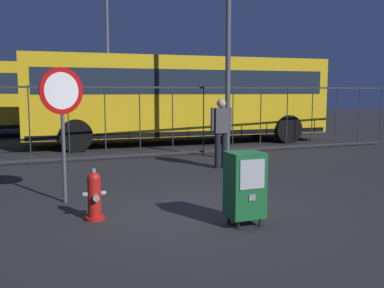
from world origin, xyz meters
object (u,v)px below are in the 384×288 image
Objects in this scene: fire_hydrant at (94,196)px; bus_far at (67,94)px; pedestrian at (221,129)px; bus_near at (180,95)px; stop_sign at (62,106)px; street_light_far_left at (107,21)px; newspaper_box_primary at (245,185)px; street_light_near_left at (229,5)px.

fire_hydrant is 0.07× the size of bus_far.
bus_near is at bearing 81.20° from pedestrian.
stop_sign is 4.38m from pedestrian.
bus_near is 1.22× the size of street_light_far_left.
bus_near is (4.62, 7.23, 0.11)m from stop_sign.
newspaper_box_primary is 0.10× the size of bus_far.
stop_sign is at bearing -119.54° from bus_near.
street_light_near_left reaches higher than pedestrian.
bus_far is at bearing 110.90° from street_light_near_left.
bus_far is at bearing 127.38° from bus_near.
pedestrian is at bearing 28.12° from stop_sign.
pedestrian reaches higher than newspaper_box_primary.
fire_hydrant is 0.07× the size of bus_near.
newspaper_box_primary is 9.79m from bus_near.
bus_far is (-3.41, 4.99, 0.00)m from bus_near.
stop_sign reaches higher than newspaper_box_primary.
bus_far is (1.21, 12.21, 0.11)m from stop_sign.
street_light_near_left is 0.82× the size of street_light_far_left.
stop_sign reaches higher than fire_hydrant.
stop_sign is 0.31× the size of street_light_near_left.
bus_far is at bearing 93.90° from newspaper_box_primary.
pedestrian is 10.93m from street_light_far_left.
newspaper_box_primary is 0.14× the size of street_light_near_left.
bus_near is 4.59m from street_light_near_left.
street_light_far_left reaches higher than bus_far.
street_light_near_left is (4.61, 3.32, 2.52)m from stop_sign.
bus_near is at bearing -53.27° from bus_far.
street_light_far_left is at bearing 1.73° from bus_far.
stop_sign is 12.28m from bus_far.
stop_sign is 13.00m from street_light_far_left.
street_light_near_left is (2.41, 5.51, 3.56)m from newspaper_box_primary.
newspaper_box_primary is (1.89, -1.01, 0.22)m from fire_hydrant.
newspaper_box_primary is at bearing -28.01° from fire_hydrant.
street_light_far_left reaches higher than newspaper_box_primary.
fire_hydrant is 0.73× the size of newspaper_box_primary.
bus_near is (0.80, 5.19, 0.76)m from pedestrian.
fire_hydrant is 14.39m from street_light_far_left.
pedestrian is (3.82, 2.04, -0.65)m from stop_sign.
stop_sign is (-0.30, 1.18, 1.25)m from fire_hydrant.
fire_hydrant is 0.33× the size of stop_sign.
fire_hydrant is 4.80m from pedestrian.
bus_near is (4.32, 8.41, 1.36)m from fire_hydrant.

